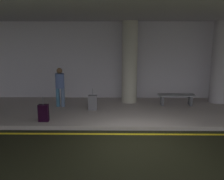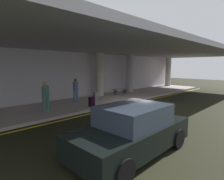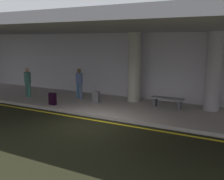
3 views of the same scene
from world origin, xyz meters
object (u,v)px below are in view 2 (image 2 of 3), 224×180
object	(u,v)px
support_column_left_mid	(100,75)
traveler_with_luggage	(46,95)
suitcase_upright_primary	(96,96)
support_column_right_mid	(168,72)
suitcase_upright_secondary	(92,102)
support_column_center	(129,73)
bench_metal	(120,90)
car_black	(132,131)
person_waiting_for_ride	(76,89)

from	to	relation	value
support_column_left_mid	traveler_with_luggage	distance (m)	6.20
suitcase_upright_primary	support_column_left_mid	bearing A→B (deg)	40.84
support_column_right_mid	suitcase_upright_secondary	size ratio (longest dim) A/B	4.06
support_column_center	support_column_right_mid	bearing A→B (deg)	0.00
support_column_center	suitcase_upright_secondary	bearing A→B (deg)	-158.49
bench_metal	support_column_center	bearing A→B (deg)	15.39
support_column_left_mid	support_column_center	size ratio (longest dim) A/B	1.00
support_column_right_mid	suitcase_upright_secondary	xyz separation A→B (m)	(-15.22, -2.84, -1.51)
car_black	traveler_with_luggage	xyz separation A→B (m)	(0.34, 6.36, 0.40)
support_column_left_mid	bench_metal	distance (m)	2.57
support_column_center	car_black	bearing A→B (deg)	-140.52
support_column_center	person_waiting_for_ride	world-z (taller)	support_column_center
suitcase_upright_primary	person_waiting_for_ride	bearing A→B (deg)	160.62
support_column_center	person_waiting_for_ride	size ratio (longest dim) A/B	2.17
support_column_center	traveler_with_luggage	size ratio (longest dim) A/B	2.17
support_column_center	traveler_with_luggage	world-z (taller)	support_column_center
support_column_right_mid	traveler_with_luggage	bearing A→B (deg)	-173.62
suitcase_upright_primary	bench_metal	world-z (taller)	suitcase_upright_primary
car_black	suitcase_upright_secondary	world-z (taller)	car_black
support_column_left_mid	suitcase_upright_primary	xyz separation A→B (m)	(-1.57, -1.34, -1.51)
suitcase_upright_primary	bench_metal	xyz separation A→B (m)	(3.61, 0.80, 0.04)
support_column_center	person_waiting_for_ride	bearing A→B (deg)	-173.29
traveler_with_luggage	bench_metal	world-z (taller)	traveler_with_luggage
person_waiting_for_ride	support_column_center	bearing A→B (deg)	14.36
traveler_with_luggage	person_waiting_for_ride	size ratio (longest dim) A/B	1.00
car_black	bench_metal	bearing A→B (deg)	-135.45
car_black	suitcase_upright_primary	size ratio (longest dim) A/B	4.56
support_column_center	person_waiting_for_ride	distance (m)	7.11
traveler_with_luggage	support_column_left_mid	bearing A→B (deg)	-164.55
suitcase_upright_primary	traveler_with_luggage	bearing A→B (deg)	-170.88
traveler_with_luggage	bench_metal	size ratio (longest dim) A/B	1.05
support_column_right_mid	bench_metal	xyz separation A→B (m)	(-9.96, -0.54, -1.47)
support_column_right_mid	car_black	world-z (taller)	support_column_right_mid
person_waiting_for_ride	suitcase_upright_primary	xyz separation A→B (m)	(1.43, -0.52, -0.65)
support_column_left_mid	traveler_with_luggage	world-z (taller)	support_column_left_mid
support_column_center	suitcase_upright_primary	xyz separation A→B (m)	(-5.57, -1.34, -1.51)
support_column_left_mid	bench_metal	bearing A→B (deg)	-14.81
support_column_center	suitcase_upright_secondary	xyz separation A→B (m)	(-7.22, -2.84, -1.51)
support_column_right_mid	suitcase_upright_primary	distance (m)	13.72
support_column_left_mid	suitcase_upright_secondary	xyz separation A→B (m)	(-3.22, -2.84, -1.51)
person_waiting_for_ride	suitcase_upright_primary	world-z (taller)	person_waiting_for_ride
support_column_right_mid	car_black	bearing A→B (deg)	-155.27
support_column_center	car_black	distance (m)	13.20
support_column_left_mid	suitcase_upright_secondary	bearing A→B (deg)	-138.53
suitcase_upright_secondary	support_column_right_mid	bearing A→B (deg)	0.71
support_column_left_mid	suitcase_upright_primary	world-z (taller)	support_column_left_mid
support_column_right_mid	suitcase_upright_secondary	bearing A→B (deg)	-169.41
support_column_right_mid	traveler_with_luggage	size ratio (longest dim) A/B	2.17
suitcase_upright_primary	support_column_center	bearing A→B (deg)	13.91
car_black	suitcase_upright_primary	bearing A→B (deg)	-122.23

